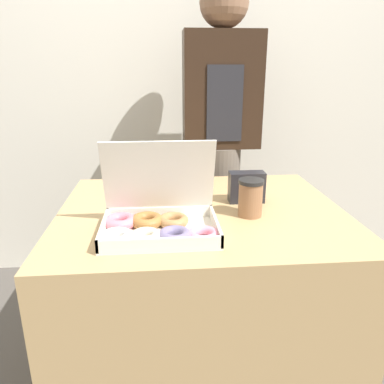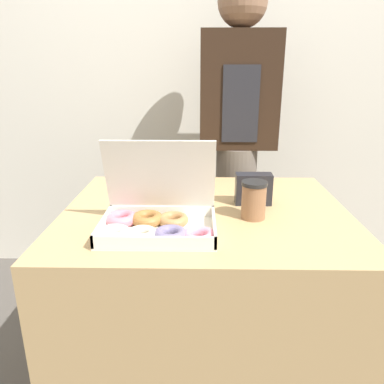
# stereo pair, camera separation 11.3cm
# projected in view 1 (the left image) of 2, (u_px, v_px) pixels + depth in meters

# --- Properties ---
(ground_plane) EXTENTS (14.00, 14.00, 0.00)m
(ground_plane) POSITION_uv_depth(u_px,v_px,m) (200.00, 376.00, 1.53)
(ground_plane) COLOR #4C4742
(wall_back) EXTENTS (10.00, 0.05, 2.60)m
(wall_back) POSITION_uv_depth(u_px,v_px,m) (182.00, 47.00, 2.05)
(wall_back) COLOR beige
(wall_back) RESTS_ON ground_plane
(table) EXTENTS (0.98, 0.80, 0.73)m
(table) POSITION_uv_depth(u_px,v_px,m) (201.00, 299.00, 1.41)
(table) COLOR tan
(table) RESTS_ON ground_plane
(donut_box) EXTENTS (0.37, 0.25, 0.27)m
(donut_box) POSITION_uv_depth(u_px,v_px,m) (155.00, 221.00, 1.10)
(donut_box) COLOR white
(donut_box) RESTS_ON table
(coffee_cup) EXTENTS (0.08, 0.08, 0.12)m
(coffee_cup) POSITION_uv_depth(u_px,v_px,m) (250.00, 198.00, 1.22)
(coffee_cup) COLOR #8C6042
(coffee_cup) RESTS_ON table
(napkin_holder) EXTENTS (0.13, 0.06, 0.11)m
(napkin_holder) POSITION_uv_depth(u_px,v_px,m) (247.00, 187.00, 1.35)
(napkin_holder) COLOR #232328
(napkin_holder) RESTS_ON table
(person_customer) EXTENTS (0.37, 0.23, 1.60)m
(person_customer) POSITION_uv_depth(u_px,v_px,m) (221.00, 128.00, 1.84)
(person_customer) COLOR #665B51
(person_customer) RESTS_ON ground_plane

